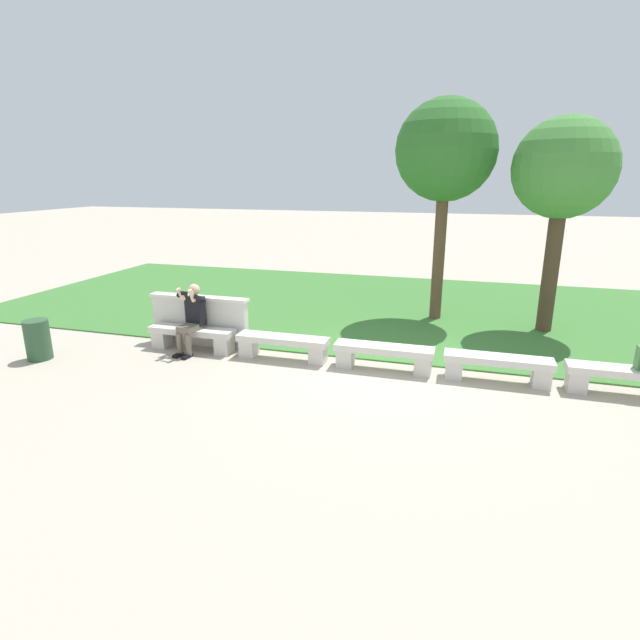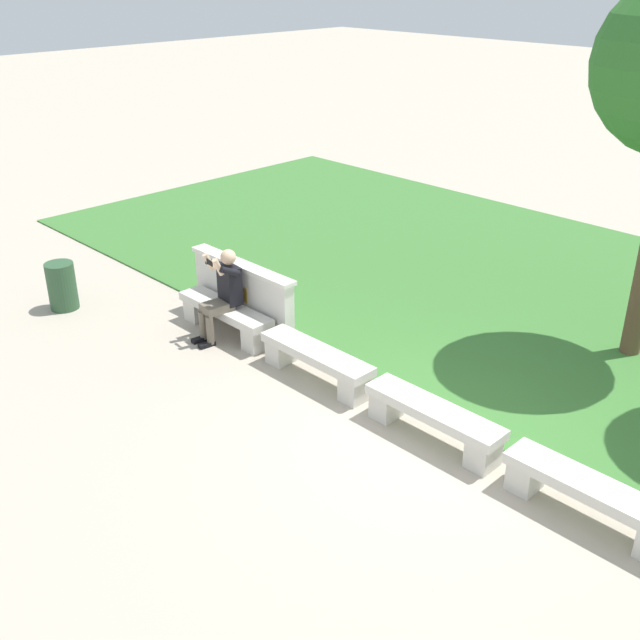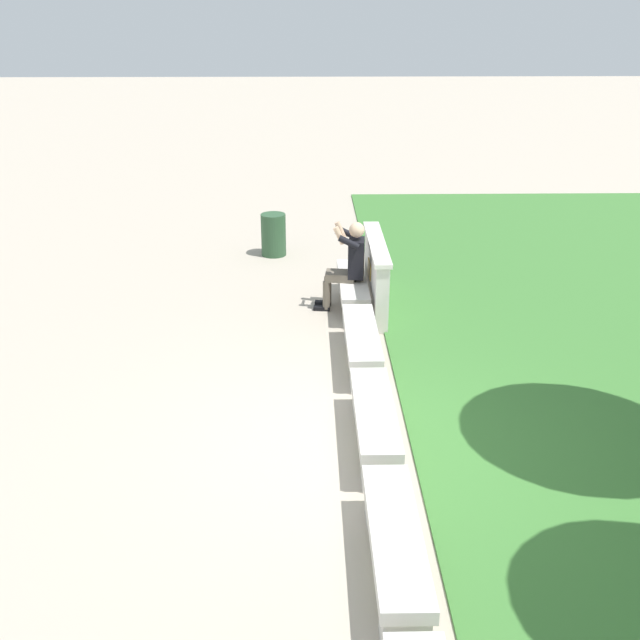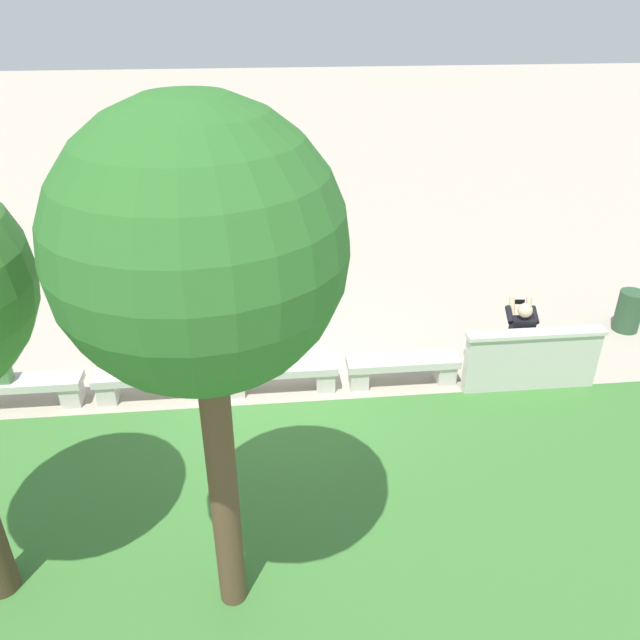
# 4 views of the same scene
# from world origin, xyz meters

# --- Properties ---
(ground_plane) EXTENTS (80.00, 80.00, 0.00)m
(ground_plane) POSITION_xyz_m (0.00, 0.00, 0.00)
(ground_plane) COLOR #B2A593
(bench_main) EXTENTS (1.73, 0.40, 0.45)m
(bench_main) POSITION_xyz_m (-3.78, 0.00, 0.29)
(bench_main) COLOR beige
(bench_main) RESTS_ON ground
(bench_near) EXTENTS (1.73, 0.40, 0.45)m
(bench_near) POSITION_xyz_m (-1.89, 0.00, 0.29)
(bench_near) COLOR beige
(bench_near) RESTS_ON ground
(bench_mid) EXTENTS (1.73, 0.40, 0.45)m
(bench_mid) POSITION_xyz_m (-0.00, 0.00, 0.29)
(bench_mid) COLOR beige
(bench_mid) RESTS_ON ground
(bench_far) EXTENTS (1.73, 0.40, 0.45)m
(bench_far) POSITION_xyz_m (1.89, 0.00, 0.29)
(bench_far) COLOR beige
(bench_far) RESTS_ON ground
(backrest_wall_with_plaque) EXTENTS (2.10, 0.24, 1.01)m
(backrest_wall_with_plaque) POSITION_xyz_m (-3.78, 0.34, 0.52)
(backrest_wall_with_plaque) COLOR beige
(backrest_wall_with_plaque) RESTS_ON ground
(person_photographer) EXTENTS (0.50, 0.75, 1.32)m
(person_photographer) POSITION_xyz_m (-3.70, -0.08, 0.74)
(person_photographer) COLOR black
(person_photographer) RESTS_ON ground
(trash_bin) EXTENTS (0.44, 0.44, 0.75)m
(trash_bin) POSITION_xyz_m (-6.26, -1.26, 0.38)
(trash_bin) COLOR #2D5133
(trash_bin) RESTS_ON ground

